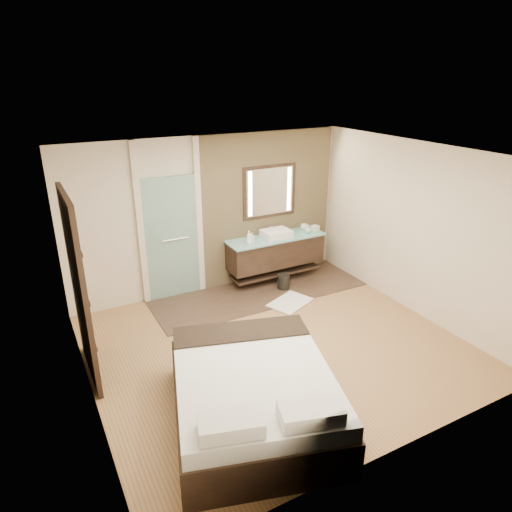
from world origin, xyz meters
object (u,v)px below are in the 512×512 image
mirror_unit (270,191)px  waste_bin (284,282)px  vanity (275,251)px  bed (253,395)px

mirror_unit → waste_bin: mirror_unit is taller
vanity → waste_bin: (-0.05, -0.39, -0.44)m
bed → vanity: bearing=72.5°
mirror_unit → bed: (-2.08, -3.31, -1.31)m
vanity → mirror_unit: 1.10m
vanity → bed: size_ratio=0.73×
waste_bin → vanity: bearing=83.2°
vanity → waste_bin: size_ratio=6.73×
mirror_unit → vanity: bearing=-90.0°
vanity → waste_bin: 0.59m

